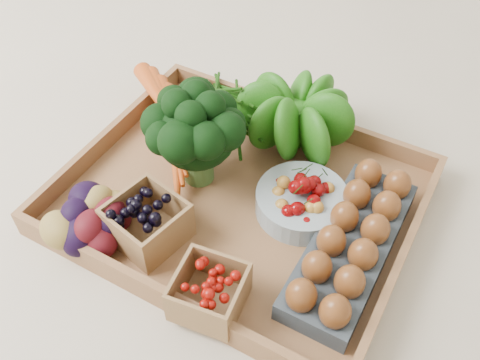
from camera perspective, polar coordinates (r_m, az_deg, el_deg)
The scene contains 10 objects.
ground at distance 0.89m, azimuth 0.00°, elevation -2.62°, with size 4.00×4.00×0.00m, color beige.
tray at distance 0.89m, azimuth 0.00°, elevation -2.31°, with size 0.55×0.45×0.01m, color #94653E.
carrots at distance 0.96m, azimuth -6.87°, elevation 5.18°, with size 0.23×0.17×0.06m, color #BF4814, non-canonical shape.
lettuce at distance 0.94m, azimuth 6.02°, elevation 7.43°, with size 0.14×0.14×0.14m, color #15540D.
broccoli at distance 0.87m, azimuth -4.59°, elevation 3.29°, with size 0.17×0.17×0.13m, color black, non-canonical shape.
cherry_bowl at distance 0.86m, azimuth 6.57°, elevation -2.36°, with size 0.15×0.15×0.04m, color #8C9EA5.
egg_carton at distance 0.81m, azimuth 11.67°, elevation -7.10°, with size 0.11×0.30×0.04m, color #3A424A.
potatoes at distance 0.83m, azimuth -15.43°, elevation -3.38°, with size 0.16×0.16×0.09m, color #410A10, non-canonical shape.
punnet_blackberry at distance 0.82m, azimuth -9.86°, elevation -4.44°, with size 0.10×0.10×0.07m, color black.
punnet_raspberry at distance 0.74m, azimuth -3.31°, elevation -11.80°, with size 0.09×0.09×0.06m, color maroon.
Camera 1 is at (0.28, -0.50, 0.68)m, focal length 40.00 mm.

